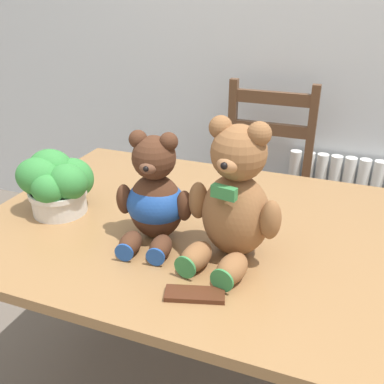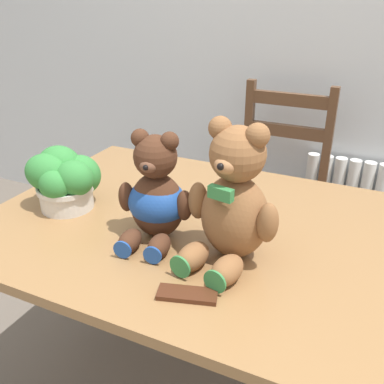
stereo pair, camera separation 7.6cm
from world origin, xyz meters
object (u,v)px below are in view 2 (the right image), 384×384
at_px(teddy_bear_left, 156,197).
at_px(teddy_bear_right, 233,202).
at_px(potted_plant, 64,178).
at_px(wooden_chair_behind, 275,192).
at_px(chocolate_bar, 187,294).

bearing_deg(teddy_bear_left, teddy_bear_right, 171.32).
distance_m(teddy_bear_left, potted_plant, 0.36).
bearing_deg(wooden_chair_behind, teddy_bear_right, 97.11).
height_order(teddy_bear_left, chocolate_bar, teddy_bear_left).
relative_size(potted_plant, chocolate_bar, 1.67).
bearing_deg(potted_plant, teddy_bear_left, -5.79).
height_order(teddy_bear_right, chocolate_bar, teddy_bear_right).
bearing_deg(teddy_bear_right, wooden_chair_behind, -72.72).
height_order(teddy_bear_right, potted_plant, teddy_bear_right).
distance_m(teddy_bear_left, chocolate_bar, 0.31).
distance_m(wooden_chair_behind, chocolate_bar, 1.23).
bearing_deg(potted_plant, teddy_bear_right, -4.07).
height_order(wooden_chair_behind, chocolate_bar, wooden_chair_behind).
bearing_deg(potted_plant, wooden_chair_behind, 64.53).
height_order(teddy_bear_left, teddy_bear_right, teddy_bear_right).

